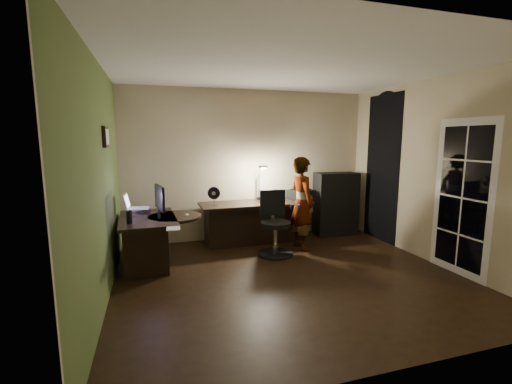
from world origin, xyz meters
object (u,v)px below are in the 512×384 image
object	(u,v)px
desk_right	(256,223)
person	(302,203)
cabinet	(336,204)
office_chair	(276,224)
desk_left	(149,242)
monitor	(159,207)

from	to	relation	value
desk_right	person	bearing A→B (deg)	-40.71
person	desk_right	bearing A→B (deg)	44.56
cabinet	office_chair	bearing A→B (deg)	-148.46
desk_left	cabinet	bearing A→B (deg)	8.93
office_chair	person	size ratio (longest dim) A/B	0.66
desk_left	desk_right	size ratio (longest dim) A/B	0.64
monitor	office_chair	bearing A→B (deg)	-8.48
office_chair	person	distance (m)	0.62
monitor	cabinet	bearing A→B (deg)	4.83
cabinet	monitor	size ratio (longest dim) A/B	2.24
desk_right	monitor	size ratio (longest dim) A/B	3.66
desk_left	desk_right	bearing A→B (deg)	15.80
office_chair	cabinet	bearing A→B (deg)	35.50
monitor	desk_left	bearing A→B (deg)	128.93
desk_right	person	world-z (taller)	person
office_chair	person	world-z (taller)	person
desk_left	cabinet	size ratio (longest dim) A/B	1.05
cabinet	desk_left	bearing A→B (deg)	-164.80
cabinet	person	size ratio (longest dim) A/B	0.77
desk_right	monitor	xyz separation A→B (m)	(-1.65, -0.75, 0.51)
desk_right	cabinet	xyz separation A→B (m)	(1.63, 0.11, 0.23)
monitor	person	distance (m)	2.30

